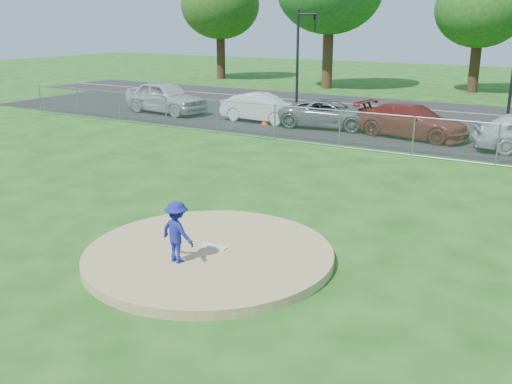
# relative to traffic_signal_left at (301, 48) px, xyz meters

# --- Properties ---
(ground) EXTENTS (120.00, 120.00, 0.00)m
(ground) POSITION_rel_traffic_signal_left_xyz_m (8.76, -12.00, -3.36)
(ground) COLOR #164B10
(ground) RESTS_ON ground
(pitchers_mound) EXTENTS (5.40, 5.40, 0.20)m
(pitchers_mound) POSITION_rel_traffic_signal_left_xyz_m (8.76, -22.00, -3.26)
(pitchers_mound) COLOR tan
(pitchers_mound) RESTS_ON ground
(pitching_rubber) EXTENTS (0.60, 0.15, 0.04)m
(pitching_rubber) POSITION_rel_traffic_signal_left_xyz_m (8.76, -21.80, -3.14)
(pitching_rubber) COLOR white
(pitching_rubber) RESTS_ON pitchers_mound
(chain_link_fence) EXTENTS (40.00, 0.06, 1.50)m
(chain_link_fence) POSITION_rel_traffic_signal_left_xyz_m (8.76, -10.00, -2.61)
(chain_link_fence) COLOR gray
(chain_link_fence) RESTS_ON ground
(parking_lot) EXTENTS (50.00, 8.00, 0.01)m
(parking_lot) POSITION_rel_traffic_signal_left_xyz_m (8.76, -5.50, -3.36)
(parking_lot) COLOR black
(parking_lot) RESTS_ON ground
(street) EXTENTS (60.00, 7.00, 0.01)m
(street) POSITION_rel_traffic_signal_left_xyz_m (8.76, 2.00, -3.36)
(street) COLOR black
(street) RESTS_ON ground
(traffic_signal_left) EXTENTS (1.28, 0.20, 5.60)m
(traffic_signal_left) POSITION_rel_traffic_signal_left_xyz_m (0.00, 0.00, 0.00)
(traffic_signal_left) COLOR black
(traffic_signal_left) RESTS_ON ground
(pitcher) EXTENTS (0.90, 0.60, 1.29)m
(pitcher) POSITION_rel_traffic_signal_left_xyz_m (8.55, -22.80, -2.52)
(pitcher) COLOR navy
(pitcher) RESTS_ON pitchers_mound
(traffic_cone) EXTENTS (0.33, 0.33, 0.65)m
(traffic_cone) POSITION_rel_traffic_signal_left_xyz_m (1.57, -7.03, -3.03)
(traffic_cone) COLOR #FF530D
(traffic_cone) RESTS_ON parking_lot
(parked_car_silver) EXTENTS (5.27, 2.63, 1.72)m
(parked_car_silver) POSITION_rel_traffic_signal_left_xyz_m (-5.04, -6.59, -2.49)
(parked_car_silver) COLOR #BABABF
(parked_car_silver) RESTS_ON parking_lot
(parked_car_white) EXTENTS (4.38, 1.72, 1.42)m
(parked_car_white) POSITION_rel_traffic_signal_left_xyz_m (1.03, -6.39, -2.64)
(parked_car_white) COLOR white
(parked_car_white) RESTS_ON parking_lot
(parked_car_gray) EXTENTS (5.02, 2.86, 1.32)m
(parked_car_gray) POSITION_rel_traffic_signal_left_xyz_m (4.61, -6.14, -2.69)
(parked_car_gray) COLOR slate
(parked_car_gray) RESTS_ON parking_lot
(parked_car_darkred) EXTENTS (5.27, 2.81, 1.45)m
(parked_car_darkred) POSITION_rel_traffic_signal_left_xyz_m (8.69, -6.48, -2.63)
(parked_car_darkred) COLOR maroon
(parked_car_darkred) RESTS_ON parking_lot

